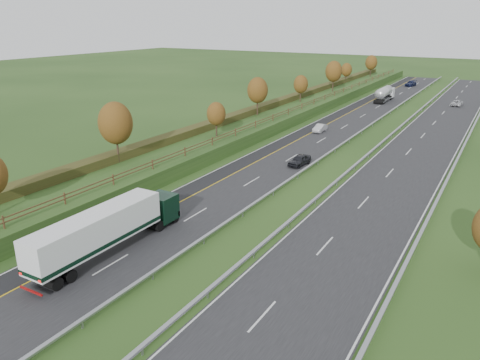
% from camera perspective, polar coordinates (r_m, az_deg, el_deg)
% --- Properties ---
extents(ground, '(400.00, 400.00, 0.00)m').
position_cam_1_polar(ground, '(73.26, 13.71, 3.39)').
color(ground, '#244117').
rests_on(ground, ground).
extents(near_carriageway, '(10.50, 200.00, 0.04)m').
position_cam_1_polar(near_carriageway, '(80.29, 9.30, 5.05)').
color(near_carriageway, black).
rests_on(near_carriageway, ground).
extents(far_carriageway, '(10.50, 200.00, 0.04)m').
position_cam_1_polar(far_carriageway, '(76.25, 20.93, 3.29)').
color(far_carriageway, black).
rests_on(far_carriageway, ground).
extents(hard_shoulder, '(3.00, 200.00, 0.04)m').
position_cam_1_polar(hard_shoulder, '(81.65, 6.84, 5.40)').
color(hard_shoulder, black).
rests_on(hard_shoulder, ground).
extents(lane_markings, '(26.75, 200.00, 0.01)m').
position_cam_1_polar(lane_markings, '(78.22, 13.65, 4.41)').
color(lane_markings, silver).
rests_on(lane_markings, near_carriageway).
extents(embankment_left, '(12.00, 200.00, 2.00)m').
position_cam_1_polar(embankment_left, '(85.40, 1.14, 6.81)').
color(embankment_left, '#244117').
rests_on(embankment_left, ground).
extents(hedge_left, '(2.20, 180.00, 1.10)m').
position_cam_1_polar(hedge_left, '(86.05, -0.03, 7.96)').
color(hedge_left, '#313716').
rests_on(hedge_left, embankment_left).
extents(fence_left, '(0.12, 189.06, 1.20)m').
position_cam_1_polar(fence_left, '(82.64, 3.76, 7.58)').
color(fence_left, '#422B19').
rests_on(fence_left, embankment_left).
extents(median_barrier_near, '(0.32, 200.00, 0.71)m').
position_cam_1_polar(median_barrier_near, '(78.38, 13.22, 4.90)').
color(median_barrier_near, '#92959A').
rests_on(median_barrier_near, ground).
extents(median_barrier_far, '(0.32, 200.00, 0.71)m').
position_cam_1_polar(median_barrier_far, '(77.12, 16.83, 4.36)').
color(median_barrier_far, '#92959A').
rests_on(median_barrier_far, ground).
extents(outer_barrier_far, '(0.32, 200.00, 0.71)m').
position_cam_1_polar(outer_barrier_far, '(75.48, 25.30, 3.03)').
color(outer_barrier_far, '#92959A').
rests_on(outer_barrier_far, ground).
extents(trees_left, '(6.64, 164.30, 7.66)m').
position_cam_1_polar(trees_left, '(81.35, 0.22, 10.05)').
color(trees_left, '#2D2116').
rests_on(trees_left, embankment_left).
extents(box_lorry, '(2.58, 16.28, 4.06)m').
position_cam_1_polar(box_lorry, '(41.22, -15.90, -5.72)').
color(box_lorry, black).
rests_on(box_lorry, near_carriageway).
extents(road_tanker, '(2.40, 11.22, 3.46)m').
position_cam_1_polar(road_tanker, '(121.16, 17.22, 10.03)').
color(road_tanker, silver).
rests_on(road_tanker, near_carriageway).
extents(car_dark_near, '(2.17, 4.41, 1.45)m').
position_cam_1_polar(car_dark_near, '(64.64, 7.27, 2.42)').
color(car_dark_near, black).
rests_on(car_dark_near, near_carriageway).
extents(car_silver_mid, '(1.47, 4.10, 1.35)m').
position_cam_1_polar(car_silver_mid, '(84.90, 9.73, 6.27)').
color(car_silver_mid, '#B3B3B8').
rests_on(car_silver_mid, near_carriageway).
extents(car_small_far, '(2.87, 5.59, 1.55)m').
position_cam_1_polar(car_small_far, '(151.73, 20.11, 11.00)').
color(car_small_far, '#121838').
rests_on(car_small_far, near_carriageway).
extents(car_oncoming, '(2.32, 4.77, 1.31)m').
position_cam_1_polar(car_oncoming, '(120.58, 24.94, 8.52)').
color(car_oncoming, silver).
rests_on(car_oncoming, far_carriageway).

